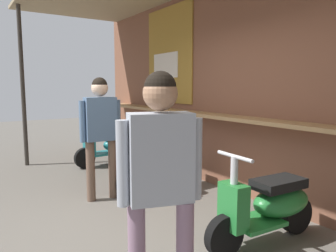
% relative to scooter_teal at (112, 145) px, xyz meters
% --- Properties ---
extents(ground_plane, '(25.67, 25.67, 0.00)m').
position_rel_scooter_teal_xyz_m(ground_plane, '(2.98, -1.08, -0.39)').
color(ground_plane, '#605B54').
extents(market_stall_facade, '(9.17, 2.65, 3.34)m').
position_rel_scooter_teal_xyz_m(market_stall_facade, '(2.97, 0.74, 1.48)').
color(market_stall_facade, brown).
rests_on(market_stall_facade, ground_plane).
extents(scooter_teal, '(0.46, 1.40, 0.97)m').
position_rel_scooter_teal_xyz_m(scooter_teal, '(0.00, 0.00, 0.00)').
color(scooter_teal, '#197075').
rests_on(scooter_teal, ground_plane).
extents(scooter_red, '(0.46, 1.40, 0.97)m').
position_rel_scooter_teal_xyz_m(scooter_red, '(1.95, 0.00, 0.00)').
color(scooter_red, red).
rests_on(scooter_red, ground_plane).
extents(scooter_green, '(0.49, 1.40, 0.97)m').
position_rel_scooter_teal_xyz_m(scooter_green, '(3.95, -0.00, 0.00)').
color(scooter_green, '#237533').
rests_on(scooter_green, ground_plane).
extents(shopper_with_handbag, '(0.27, 0.67, 1.71)m').
position_rel_scooter_teal_xyz_m(shopper_with_handbag, '(1.81, -0.93, 0.66)').
color(shopper_with_handbag, brown).
rests_on(shopper_with_handbag, ground_plane).
extents(shopper_browsing, '(0.32, 0.55, 1.69)m').
position_rel_scooter_teal_xyz_m(shopper_browsing, '(4.24, -1.49, 0.66)').
color(shopper_browsing, gray).
rests_on(shopper_browsing, ground_plane).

